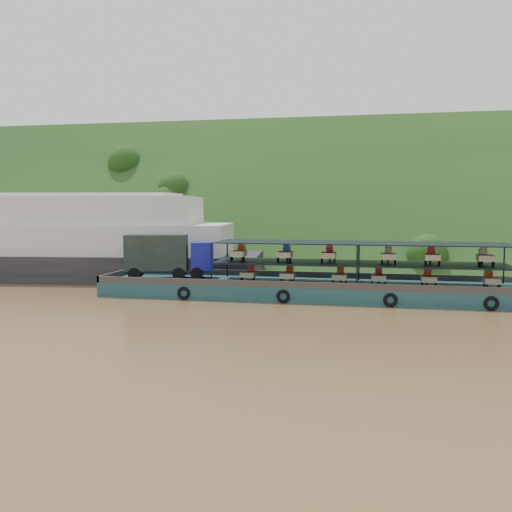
# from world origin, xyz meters

# --- Properties ---
(ground) EXTENTS (160.00, 160.00, 0.00)m
(ground) POSITION_xyz_m (0.00, 0.00, 0.00)
(ground) COLOR brown
(ground) RESTS_ON ground
(hillside) EXTENTS (140.00, 39.60, 39.60)m
(hillside) POSITION_xyz_m (0.00, 36.00, 0.00)
(hillside) COLOR black
(hillside) RESTS_ON ground
(cargo_barge) EXTENTS (35.00, 7.18, 5.01)m
(cargo_barge) POSITION_xyz_m (1.54, 1.90, 1.26)
(cargo_barge) COLOR #133843
(cargo_barge) RESTS_ON ground
(passenger_ferry) EXTENTS (44.08, 15.94, 8.72)m
(passenger_ferry) POSITION_xyz_m (-24.89, 9.29, 3.78)
(passenger_ferry) COLOR black
(passenger_ferry) RESTS_ON ground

